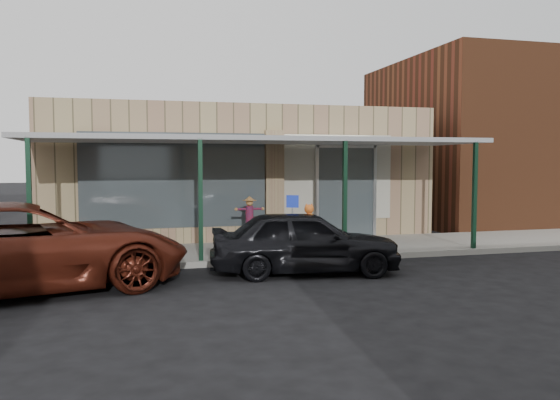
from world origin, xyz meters
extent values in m
plane|color=black|center=(0.00, 0.00, 0.00)|extent=(120.00, 120.00, 0.00)
cube|color=gray|center=(0.00, 3.60, 0.07)|extent=(40.00, 3.20, 0.15)
cube|color=#98865D|center=(0.00, 8.20, 2.10)|extent=(12.00, 6.00, 4.20)
cube|color=#414A4F|center=(-2.20, 5.05, 1.90)|extent=(5.20, 0.06, 2.80)
cube|color=#414A4F|center=(3.00, 5.18, 1.50)|extent=(1.80, 0.06, 2.80)
cube|color=#98865D|center=(0.70, 5.10, 1.70)|extent=(0.55, 0.30, 3.40)
cube|color=#98865D|center=(-2.20, 5.10, 0.35)|extent=(5.20, 0.30, 0.50)
cube|color=#A7A494|center=(0.00, 5.17, 2.00)|extent=(9.00, 0.02, 2.60)
cube|color=white|center=(0.00, 5.14, 3.20)|extent=(7.50, 0.03, 0.10)
cube|color=gray|center=(0.00, 3.60, 3.05)|extent=(12.00, 3.00, 0.12)
cube|color=black|center=(-5.50, 2.15, 1.55)|extent=(0.10, 0.10, 2.95)
cube|color=black|center=(-1.80, 2.15, 1.55)|extent=(0.10, 0.10, 2.95)
cube|color=black|center=(1.80, 2.15, 1.55)|extent=(0.10, 0.10, 2.95)
cube|color=black|center=(5.50, 2.15, 1.55)|extent=(0.10, 0.10, 2.95)
cube|color=brown|center=(13.00, 9.20, 3.25)|extent=(12.00, 8.00, 6.50)
cylinder|color=#4A321D|center=(-0.25, 4.07, 0.33)|extent=(0.57, 0.57, 0.36)
cylinder|color=navy|center=(-0.25, 4.07, 0.64)|extent=(0.21, 0.21, 0.27)
cylinder|color=maroon|center=(-0.25, 4.07, 1.02)|extent=(0.23, 0.23, 0.49)
sphere|color=#B68146|center=(-0.25, 4.07, 1.35)|extent=(0.20, 0.20, 0.20)
cone|color=#B68146|center=(-0.25, 4.07, 1.47)|extent=(0.32, 0.32, 0.12)
cylinder|color=#4A321D|center=(-4.82, 3.88, 0.36)|extent=(0.73, 0.73, 0.42)
ellipsoid|color=#F8500F|center=(-4.82, 3.88, 0.71)|extent=(0.34, 0.34, 0.27)
cylinder|color=#4C471E|center=(-4.82, 3.88, 0.87)|extent=(0.04, 0.04, 0.06)
cylinder|color=gray|center=(0.51, 2.40, 0.74)|extent=(0.04, 0.04, 1.18)
cube|color=#1A34CA|center=(0.51, 2.40, 1.49)|extent=(0.30, 0.13, 0.31)
imported|color=black|center=(0.35, 0.82, 0.71)|extent=(4.36, 2.20, 1.42)
ellipsoid|color=orange|center=(0.71, 1.63, 1.07)|extent=(0.31, 0.26, 0.40)
sphere|color=orange|center=(0.71, 1.67, 1.35)|extent=(0.22, 0.22, 0.22)
cylinder|color=#17692E|center=(0.71, 1.63, 1.23)|extent=(0.15, 0.15, 0.02)
imported|color=#521B10|center=(-5.33, 0.53, 0.86)|extent=(6.72, 4.41, 1.72)
camera|label=1|loc=(-3.17, -10.64, 2.47)|focal=35.00mm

